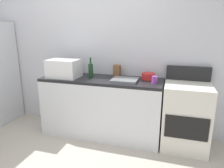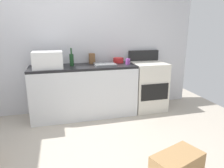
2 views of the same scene
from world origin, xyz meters
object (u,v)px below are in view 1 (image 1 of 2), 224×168
object	(u,v)px
microwave	(64,68)
coffee_mug	(155,80)
knife_block	(117,71)
mixing_bowl	(148,76)
wine_bottle	(91,70)
stove_oven	(185,115)

from	to	relation	value
microwave	coffee_mug	world-z (taller)	microwave
knife_block	mixing_bowl	distance (m)	0.49
coffee_mug	knife_block	world-z (taller)	knife_block
mixing_bowl	knife_block	bearing A→B (deg)	174.77
microwave	mixing_bowl	size ratio (longest dim) A/B	2.42
knife_block	wine_bottle	bearing A→B (deg)	-158.34
coffee_mug	mixing_bowl	world-z (taller)	coffee_mug
microwave	wine_bottle	distance (m)	0.40
coffee_mug	microwave	bearing A→B (deg)	-179.40
coffee_mug	knife_block	size ratio (longest dim) A/B	0.56
stove_oven	wine_bottle	xyz separation A→B (m)	(-1.41, 0.04, 0.54)
knife_block	microwave	bearing A→B (deg)	-159.96
microwave	mixing_bowl	distance (m)	1.27
stove_oven	mixing_bowl	xyz separation A→B (m)	(-0.55, 0.14, 0.48)
stove_oven	knife_block	bearing A→B (deg)	169.64
stove_oven	microwave	bearing A→B (deg)	-177.25
knife_block	coffee_mug	bearing A→B (deg)	-23.57
microwave	coffee_mug	bearing A→B (deg)	0.60
coffee_mug	mixing_bowl	size ratio (longest dim) A/B	0.53
microwave	knife_block	xyz separation A→B (m)	(0.75, 0.28, -0.05)
wine_bottle	mixing_bowl	size ratio (longest dim) A/B	1.58
microwave	wine_bottle	size ratio (longest dim) A/B	1.53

